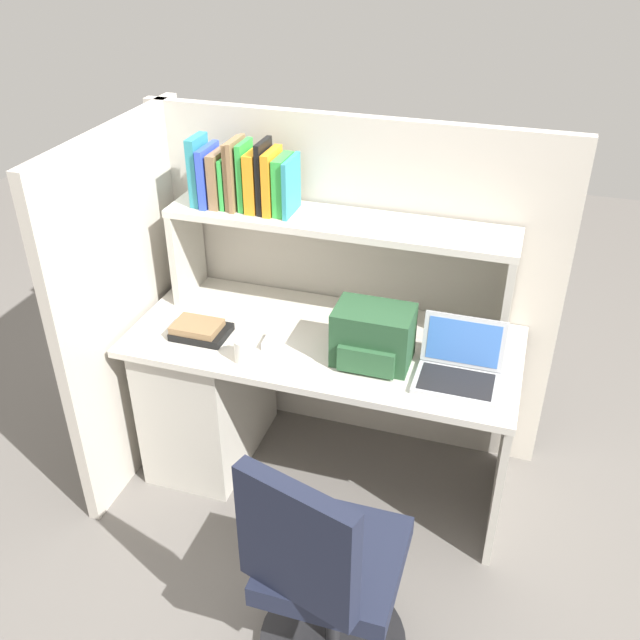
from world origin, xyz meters
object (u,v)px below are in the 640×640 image
backpack (373,337)px  paper_cup (244,350)px  computer_mouse (272,342)px  office_chair (324,583)px  laptop (459,367)px

backpack → paper_cup: 0.50m
computer_mouse → office_chair: office_chair is taller
laptop → computer_mouse: laptop is taller
backpack → office_chair: size_ratio=0.32×
laptop → office_chair: size_ratio=0.33×
paper_cup → computer_mouse: bearing=64.7°
laptop → paper_cup: laptop is taller
laptop → office_chair: 0.92m
backpack → computer_mouse: backpack is taller
office_chair → paper_cup: bearing=-34.0°
laptop → backpack: (-0.34, 0.01, 0.06)m
backpack → laptop: bearing=-2.5°
backpack → office_chair: backpack is taller
paper_cup → laptop: bearing=9.4°
backpack → paper_cup: backpack is taller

